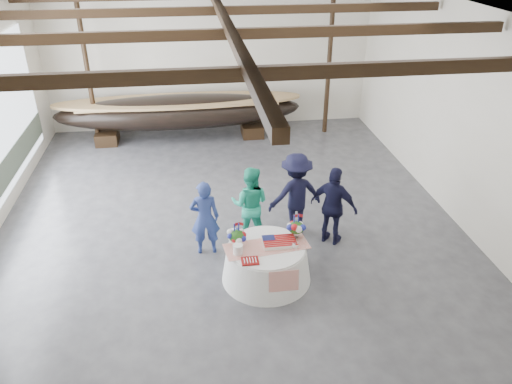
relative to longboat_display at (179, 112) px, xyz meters
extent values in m
cube|color=#3D3D42|center=(1.03, -4.93, -0.88)|extent=(10.00, 12.00, 0.01)
cube|color=silver|center=(1.03, 1.07, 1.37)|extent=(10.00, 0.02, 4.50)
cube|color=silver|center=(1.03, -10.93, 1.37)|extent=(10.00, 0.02, 4.50)
cube|color=silver|center=(6.03, -4.93, 1.37)|extent=(0.02, 12.00, 4.50)
cube|color=white|center=(1.03, -4.93, 3.62)|extent=(10.00, 12.00, 0.01)
cube|color=black|center=(1.03, -8.43, 3.37)|extent=(9.80, 0.12, 0.18)
cube|color=black|center=(1.03, -5.93, 3.37)|extent=(9.80, 0.12, 0.18)
cube|color=black|center=(1.03, -3.43, 3.37)|extent=(9.80, 0.12, 0.18)
cube|color=black|center=(1.03, -4.93, 3.50)|extent=(0.15, 11.76, 0.15)
cylinder|color=black|center=(-2.47, 0.00, 1.37)|extent=(0.14, 0.14, 4.50)
cylinder|color=black|center=(4.53, 0.00, 1.37)|extent=(0.14, 0.14, 4.50)
cube|color=#596654|center=(-3.91, -3.93, 0.02)|extent=(0.02, 7.00, 0.60)
cube|color=black|center=(-2.20, 0.00, -0.70)|extent=(0.64, 0.83, 0.37)
cube|color=black|center=(2.20, 0.00, -0.70)|extent=(0.64, 0.83, 0.37)
ellipsoid|color=black|center=(0.00, 0.00, -0.01)|extent=(7.35, 1.47, 1.01)
cube|color=#9E7A4C|center=(0.00, 0.00, 0.27)|extent=(5.88, 0.96, 0.06)
cone|color=silver|center=(1.54, -7.10, -0.54)|extent=(1.66, 1.66, 0.69)
cylinder|color=silver|center=(1.54, -7.10, -0.18)|extent=(1.41, 1.41, 0.04)
cube|color=#B42412|center=(1.54, -7.10, -0.16)|extent=(1.59, 0.74, 0.01)
cube|color=white|center=(1.78, -7.06, -0.13)|extent=(0.60, 0.40, 0.07)
cylinder|color=white|center=(1.00, -7.25, -0.07)|extent=(0.18, 0.18, 0.19)
cylinder|color=white|center=(0.96, -6.78, -0.07)|extent=(0.18, 0.18, 0.19)
cube|color=maroon|center=(1.18, -7.52, -0.15)|extent=(0.30, 0.24, 0.03)
cone|color=silver|center=(2.01, -7.22, -0.10)|extent=(0.09, 0.09, 0.12)
imported|color=navy|center=(0.47, -6.09, -0.09)|extent=(0.58, 0.38, 1.59)
imported|color=#20A581|center=(1.41, -5.72, -0.06)|extent=(0.95, 0.83, 1.64)
imported|color=black|center=(2.39, -5.57, 0.02)|extent=(1.27, 0.88, 1.81)
imported|color=black|center=(3.07, -6.09, -0.03)|extent=(1.04, 0.94, 1.70)
camera|label=1|loc=(0.32, -14.48, 5.02)|focal=35.00mm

